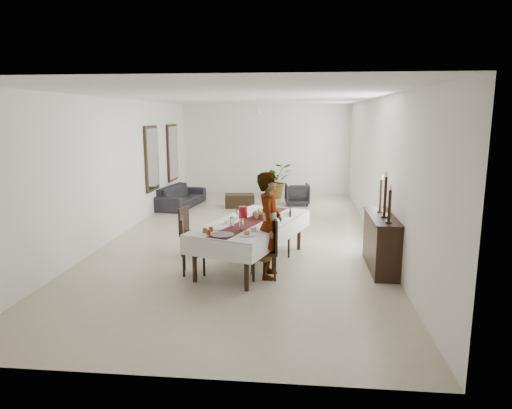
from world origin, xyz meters
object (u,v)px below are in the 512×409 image
at_px(dining_table_top, 252,223).
at_px(sideboard_body, 381,243).
at_px(woman, 269,225).
at_px(red_pitcher, 243,212).
at_px(sofa, 181,196).

height_order(dining_table_top, sideboard_body, sideboard_body).
bearing_deg(woman, dining_table_top, 31.80).
bearing_deg(red_pitcher, sideboard_body, -5.57).
bearing_deg(sideboard_body, red_pitcher, 174.43).
bearing_deg(sideboard_body, sofa, 133.97).
distance_m(dining_table_top, woman, 0.75).
xyz_separation_m(dining_table_top, sofa, (-2.84, 5.42, -0.49)).
bearing_deg(dining_table_top, sideboard_body, 18.80).
xyz_separation_m(dining_table_top, sideboard_body, (2.40, -0.01, -0.32)).
xyz_separation_m(red_pitcher, sofa, (-2.63, 5.17, -0.64)).
relative_size(dining_table_top, sofa, 1.21).
xyz_separation_m(dining_table_top, red_pitcher, (-0.21, 0.25, 0.15)).
xyz_separation_m(sideboard_body, sofa, (-5.23, 5.43, -0.16)).
height_order(dining_table_top, sofa, dining_table_top).
distance_m(dining_table_top, red_pitcher, 0.36).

